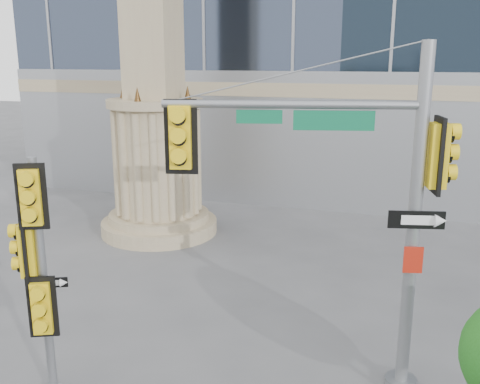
% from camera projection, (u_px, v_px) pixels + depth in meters
% --- Properties ---
extents(monument, '(4.40, 4.40, 16.60)m').
position_uv_depth(monument, '(154.00, 87.00, 19.33)').
color(monument, tan).
rests_on(monument, ground).
extents(main_signal_pole, '(5.25, 1.65, 6.87)m').
position_uv_depth(main_signal_pole, '(350.00, 183.00, 10.11)').
color(main_signal_pole, slate).
rests_on(main_signal_pole, ground).
extents(secondary_signal_pole, '(0.91, 0.66, 4.84)m').
position_uv_depth(secondary_signal_pole, '(37.00, 264.00, 9.89)').
color(secondary_signal_pole, slate).
rests_on(secondary_signal_pole, ground).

